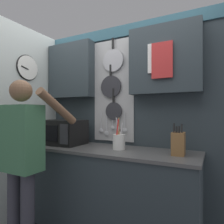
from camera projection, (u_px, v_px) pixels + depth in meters
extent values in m
cube|color=#2D383D|center=(105.00, 193.00, 2.15)|extent=(1.91, 0.59, 0.91)
cube|color=#4C4C4C|center=(105.00, 150.00, 2.15)|extent=(1.94, 0.62, 0.03)
cube|color=#2D383D|center=(117.00, 124.00, 2.43)|extent=(2.51, 0.04, 2.36)
cube|color=#2D5666|center=(116.00, 32.00, 2.40)|extent=(2.47, 0.02, 0.13)
cube|color=#2D383D|center=(71.00, 71.00, 2.63)|extent=(0.65, 0.16, 0.70)
cube|color=#2D383D|center=(164.00, 60.00, 2.07)|extent=(0.73, 0.16, 0.70)
cube|color=#B2B2B2|center=(113.00, 90.00, 2.42)|extent=(0.53, 0.01, 1.23)
cylinder|color=#B7B7BC|center=(113.00, 60.00, 2.39)|extent=(0.27, 0.02, 0.27)
cube|color=black|center=(113.00, 44.00, 2.39)|extent=(0.02, 0.02, 0.13)
cylinder|color=#2D2D33|center=(111.00, 87.00, 2.41)|extent=(0.27, 0.02, 0.27)
cube|color=black|center=(111.00, 70.00, 2.40)|extent=(0.02, 0.02, 0.13)
cylinder|color=#2D2D33|center=(114.00, 111.00, 2.39)|extent=(0.21, 0.02, 0.21)
cube|color=black|center=(113.00, 95.00, 2.38)|extent=(0.02, 0.02, 0.17)
cylinder|color=silver|center=(101.00, 121.00, 2.47)|extent=(0.01, 0.01, 0.21)
ellipsoid|color=silver|center=(101.00, 130.00, 2.47)|extent=(0.06, 0.01, 0.05)
cylinder|color=silver|center=(107.00, 122.00, 2.43)|extent=(0.01, 0.01, 0.24)
ellipsoid|color=silver|center=(107.00, 133.00, 2.43)|extent=(0.06, 0.01, 0.05)
cylinder|color=silver|center=(112.00, 119.00, 2.40)|extent=(0.01, 0.01, 0.17)
ellipsoid|color=silver|center=(112.00, 128.00, 2.40)|extent=(0.04, 0.01, 0.04)
cylinder|color=black|center=(118.00, 120.00, 2.36)|extent=(0.01, 0.01, 0.20)
ellipsoid|color=black|center=(118.00, 130.00, 2.36)|extent=(0.05, 0.01, 0.05)
cylinder|color=silver|center=(125.00, 120.00, 2.32)|extent=(0.01, 0.01, 0.19)
ellipsoid|color=silver|center=(125.00, 130.00, 2.32)|extent=(0.06, 0.01, 0.05)
cube|color=white|center=(159.00, 58.00, 2.00)|extent=(0.23, 0.02, 0.30)
cube|color=red|center=(162.00, 60.00, 1.98)|extent=(0.21, 0.02, 0.36)
cube|color=silver|center=(10.00, 125.00, 2.24)|extent=(0.04, 1.60, 2.36)
cylinder|color=white|center=(28.00, 68.00, 2.42)|extent=(0.02, 0.29, 0.29)
torus|color=black|center=(28.00, 68.00, 2.42)|extent=(0.02, 0.31, 0.31)
cube|color=black|center=(25.00, 68.00, 2.37)|extent=(0.01, 0.10, 0.04)
cube|color=black|center=(63.00, 132.00, 2.42)|extent=(0.50, 0.37, 0.29)
cube|color=black|center=(48.00, 133.00, 2.28)|extent=(0.28, 0.01, 0.18)
cube|color=#333338|center=(64.00, 134.00, 2.18)|extent=(0.11, 0.01, 0.22)
cube|color=brown|center=(178.00, 144.00, 1.80)|extent=(0.12, 0.15, 0.20)
cylinder|color=black|center=(174.00, 128.00, 1.79)|extent=(0.02, 0.03, 0.09)
cylinder|color=black|center=(176.00, 130.00, 1.78)|extent=(0.02, 0.03, 0.06)
cylinder|color=black|center=(179.00, 129.00, 1.77)|extent=(0.02, 0.03, 0.06)
cylinder|color=black|center=(182.00, 128.00, 1.76)|extent=(0.02, 0.03, 0.08)
cylinder|color=white|center=(119.00, 142.00, 2.08)|extent=(0.13, 0.13, 0.16)
cylinder|color=black|center=(118.00, 130.00, 2.10)|extent=(0.04, 0.06, 0.28)
cylinder|color=silver|center=(119.00, 130.00, 2.08)|extent=(0.06, 0.04, 0.27)
cylinder|color=silver|center=(121.00, 133.00, 2.08)|extent=(0.04, 0.04, 0.22)
cylinder|color=tan|center=(117.00, 132.00, 2.09)|extent=(0.03, 0.05, 0.23)
cylinder|color=tan|center=(119.00, 132.00, 2.08)|extent=(0.04, 0.04, 0.25)
cylinder|color=tan|center=(118.00, 130.00, 2.08)|extent=(0.02, 0.05, 0.27)
cylinder|color=red|center=(117.00, 131.00, 2.06)|extent=(0.02, 0.06, 0.25)
cylinder|color=#383842|center=(14.00, 212.00, 1.85)|extent=(0.12, 0.12, 0.79)
cylinder|color=#383842|center=(28.00, 217.00, 1.76)|extent=(0.12, 0.12, 0.79)
cube|color=#3D704C|center=(21.00, 138.00, 1.81)|extent=(0.38, 0.22, 0.59)
sphere|color=brown|center=(21.00, 91.00, 1.81)|extent=(0.20, 0.20, 0.20)
cylinder|color=#3D704C|center=(8.00, 132.00, 1.94)|extent=(0.08, 0.20, 0.53)
cylinder|color=brown|center=(58.00, 107.00, 1.90)|extent=(0.08, 0.49, 0.34)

